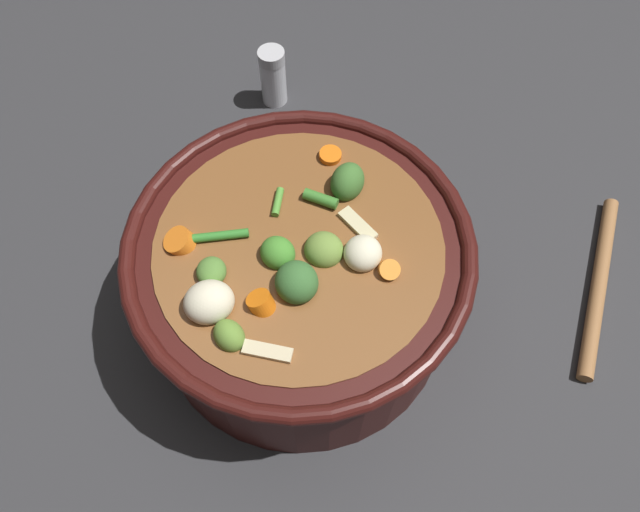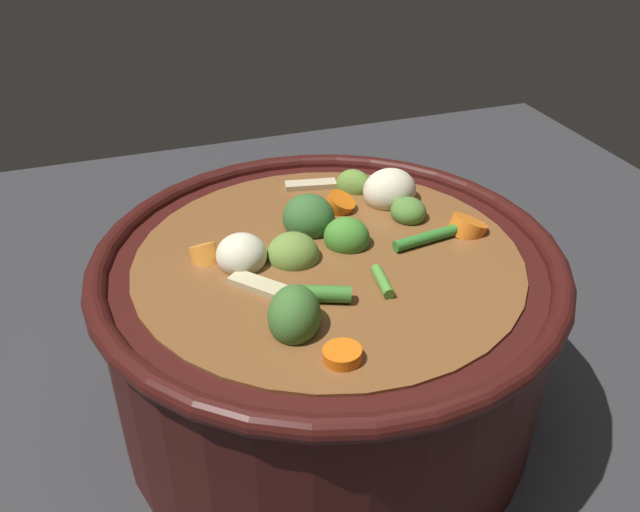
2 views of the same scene
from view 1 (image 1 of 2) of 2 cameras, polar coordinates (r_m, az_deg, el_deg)
The scene contains 3 objects.
ground_plane at distance 0.67m, azimuth -1.68°, elevation -5.11°, with size 1.10×1.10×0.00m, color #2D2D30.
cooking_pot at distance 0.60m, azimuth -1.88°, elevation -2.05°, with size 0.33×0.33×0.17m.
salt_shaker at distance 0.83m, azimuth -4.52°, elevation 16.76°, with size 0.04×0.04×0.08m.
Camera 1 is at (0.02, -0.28, 0.61)m, focal length 33.41 mm.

